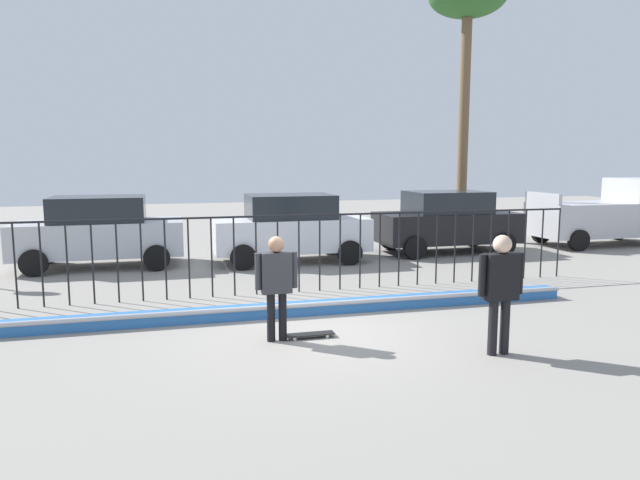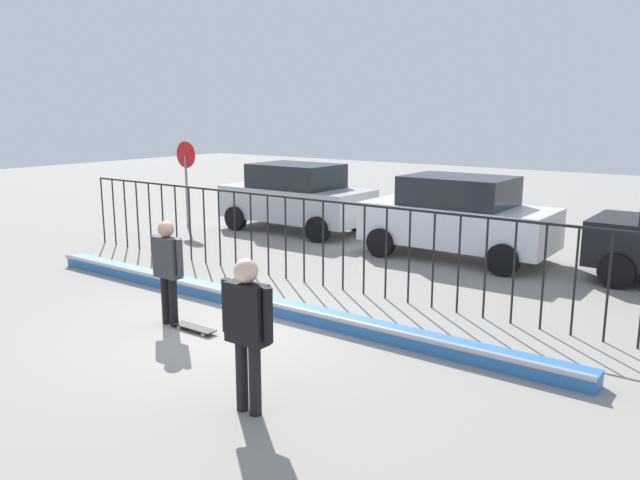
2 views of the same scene
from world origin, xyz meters
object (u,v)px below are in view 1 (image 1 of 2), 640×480
object	(u,v)px
camera_operator	(501,283)
parked_car_white	(290,227)
parked_car_black	(446,221)
pickup_truck	(607,214)
palm_tree_tall	(468,7)
parked_car_silver	(100,231)
skateboard	(310,334)
skateboarder	(276,279)

from	to	relation	value
camera_operator	parked_car_white	bearing A→B (deg)	-17.67
parked_car_black	pickup_truck	xyz separation A→B (m)	(6.01, 0.11, 0.06)
parked_car_white	palm_tree_tall	distance (m)	10.24
parked_car_silver	parked_car_black	size ratio (longest dim) A/B	1.00
palm_tree_tall	skateboard	bearing A→B (deg)	-129.03
skateboarder	palm_tree_tall	distance (m)	14.86
parked_car_silver	parked_car_white	distance (m)	5.13
camera_operator	pickup_truck	world-z (taller)	pickup_truck
camera_operator	parked_car_silver	xyz separation A→B (m)	(-6.45, 9.01, -0.10)
skateboarder	parked_car_silver	xyz separation A→B (m)	(-3.39, 7.53, -0.04)
skateboarder	parked_car_silver	bearing A→B (deg)	118.35
camera_operator	palm_tree_tall	bearing A→B (deg)	-52.42
skateboarder	parked_car_silver	size ratio (longest dim) A/B	0.39
pickup_truck	palm_tree_tall	distance (m)	8.49
skateboard	camera_operator	size ratio (longest dim) A/B	0.45
parked_car_silver	pickup_truck	world-z (taller)	pickup_truck
skateboard	parked_car_black	size ratio (longest dim) A/B	0.19
skateboarder	camera_operator	bearing A→B (deg)	-21.71
parked_car_black	pickup_truck	size ratio (longest dim) A/B	0.91
skateboarder	parked_car_white	distance (m)	7.26
parked_car_silver	parked_car_black	bearing A→B (deg)	-4.58
camera_operator	parked_car_black	bearing A→B (deg)	-49.06
parked_car_white	pickup_truck	bearing A→B (deg)	0.83
skateboard	parked_car_black	xyz separation A→B (m)	(6.19, 7.42, 0.91)
parked_car_white	parked_car_black	distance (m)	5.04
parked_car_white	palm_tree_tall	bearing A→B (deg)	20.88
skateboarder	palm_tree_tall	bearing A→B (deg)	53.26
parked_car_white	skateboard	bearing A→B (deg)	-101.12
camera_operator	parked_car_black	size ratio (longest dim) A/B	0.42
skateboarder	parked_car_black	xyz separation A→B (m)	(6.74, 7.43, -0.04)
skateboard	camera_operator	world-z (taller)	camera_operator
parked_car_silver	camera_operator	bearing A→B (deg)	-58.42
parked_car_black	palm_tree_tall	world-z (taller)	palm_tree_tall
skateboarder	parked_car_silver	world-z (taller)	parked_car_silver
parked_car_silver	pickup_truck	distance (m)	16.14
skateboard	pickup_truck	xyz separation A→B (m)	(12.21, 7.53, 0.98)
parked_car_silver	skateboarder	bearing A→B (deg)	-69.77
skateboarder	pickup_truck	xyz separation A→B (m)	(12.75, 7.54, 0.03)
parked_car_white	palm_tree_tall	world-z (taller)	palm_tree_tall
pickup_truck	palm_tree_tall	xyz separation A→B (m)	(-4.19, 2.36, 7.00)
skateboarder	pickup_truck	size ratio (longest dim) A/B	0.36
parked_car_black	camera_operator	bearing A→B (deg)	-108.48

